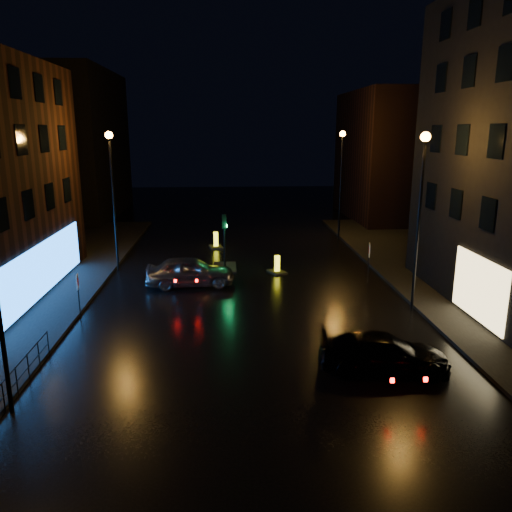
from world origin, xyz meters
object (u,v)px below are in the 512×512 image
(silver_hatchback, at_px, (190,271))
(road_sign_right, at_px, (369,253))
(traffic_signal, at_px, (225,261))
(road_sign_left, at_px, (78,285))
(bollard_far, at_px, (216,244))
(dark_sedan, at_px, (384,353))
(bollard_near, at_px, (277,269))

(silver_hatchback, height_order, road_sign_right, road_sign_right)
(traffic_signal, relative_size, road_sign_right, 1.50)
(traffic_signal, relative_size, road_sign_left, 1.65)
(silver_hatchback, height_order, road_sign_left, road_sign_left)
(bollard_far, xyz_separation_m, road_sign_left, (-6.04, -13.79, 1.31))
(dark_sedan, relative_size, road_sign_left, 2.23)
(dark_sedan, relative_size, road_sign_right, 2.03)
(road_sign_left, bearing_deg, road_sign_right, 6.97)
(traffic_signal, xyz_separation_m, bollard_near, (3.17, -1.15, -0.27))
(dark_sedan, bearing_deg, bollard_near, 18.68)
(bollard_far, height_order, road_sign_right, road_sign_right)
(road_sign_left, bearing_deg, silver_hatchback, 33.86)
(silver_hatchback, xyz_separation_m, bollard_near, (5.10, 2.29, -0.59))
(bollard_far, bearing_deg, bollard_near, -71.38)
(dark_sedan, distance_m, bollard_near, 13.15)
(road_sign_left, height_order, road_sign_right, road_sign_right)
(silver_hatchback, xyz_separation_m, road_sign_left, (-4.77, -4.59, 0.74))
(bollard_near, relative_size, bollard_far, 0.99)
(road_sign_right, bearing_deg, road_sign_left, 30.64)
(dark_sedan, xyz_separation_m, road_sign_right, (2.42, 10.55, 1.05))
(dark_sedan, xyz_separation_m, bollard_far, (-6.34, 19.81, -0.42))
(bollard_near, relative_size, road_sign_left, 0.69)
(silver_hatchback, xyz_separation_m, dark_sedan, (7.61, -10.61, -0.15))
(bollard_near, bearing_deg, silver_hatchback, -179.32)
(dark_sedan, distance_m, road_sign_left, 13.79)
(bollard_far, bearing_deg, traffic_signal, -93.85)
(road_sign_right, bearing_deg, silver_hatchback, 13.28)
(road_sign_left, xyz_separation_m, road_sign_right, (14.80, 4.53, 0.15))
(traffic_signal, xyz_separation_m, dark_sedan, (5.68, -14.06, 0.18))
(road_sign_right, bearing_deg, dark_sedan, 90.69)
(bollard_far, distance_m, road_sign_left, 15.11)
(silver_hatchback, relative_size, road_sign_left, 2.31)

